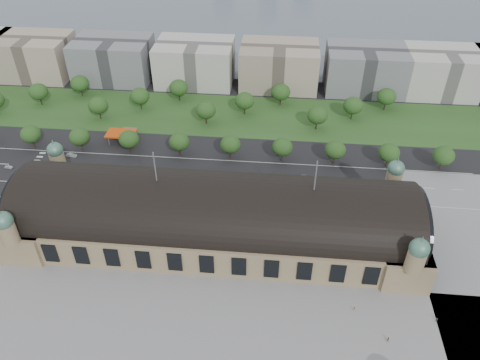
# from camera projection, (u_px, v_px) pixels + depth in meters

# --- Properties ---
(ground) EXTENTS (900.00, 900.00, 0.00)m
(ground) POSITION_uv_depth(u_px,v_px,m) (215.00, 236.00, 178.51)
(ground) COLOR black
(ground) RESTS_ON ground
(station) EXTENTS (150.00, 48.40, 44.30)m
(station) POSITION_uv_depth(u_px,v_px,m) (214.00, 216.00, 172.26)
(station) COLOR #9A895F
(station) RESTS_ON ground
(plaza_south) EXTENTS (190.00, 48.00, 0.12)m
(plaza_south) POSITION_uv_depth(u_px,v_px,m) (228.00, 339.00, 143.00)
(plaza_south) COLOR gray
(plaza_south) RESTS_ON ground
(road_slab) EXTENTS (260.00, 26.00, 0.10)m
(road_slab) POSITION_uv_depth(u_px,v_px,m) (183.00, 174.00, 210.03)
(road_slab) COLOR black
(road_slab) RESTS_ON ground
(grass_belt) EXTENTS (300.00, 45.00, 0.10)m
(grass_belt) POSITION_uv_depth(u_px,v_px,m) (211.00, 114.00, 253.12)
(grass_belt) COLOR #2B4F1F
(grass_belt) RESTS_ON ground
(petrol_station) EXTENTS (14.00, 13.00, 5.05)m
(petrol_station) POSITION_uv_depth(u_px,v_px,m) (126.00, 133.00, 232.31)
(petrol_station) COLOR #CA460B
(petrol_station) RESTS_ON ground
(lake) EXTENTS (700.00, 320.00, 0.08)m
(lake) POSITION_uv_depth(u_px,v_px,m) (261.00, 1.00, 414.02)
(lake) COLOR slate
(lake) RESTS_ON ground
(office_1) EXTENTS (45.00, 32.00, 24.00)m
(office_1) POSITION_uv_depth(u_px,v_px,m) (34.00, 56.00, 285.97)
(office_1) COLOR #B2A08C
(office_1) RESTS_ON ground
(office_2) EXTENTS (45.00, 32.00, 24.00)m
(office_2) POSITION_uv_depth(u_px,v_px,m) (113.00, 59.00, 282.26)
(office_2) COLOR slate
(office_2) RESTS_ON ground
(office_3) EXTENTS (45.00, 32.00, 24.00)m
(office_3) POSITION_uv_depth(u_px,v_px,m) (195.00, 62.00, 278.55)
(office_3) COLOR beige
(office_3) RESTS_ON ground
(office_4) EXTENTS (45.00, 32.00, 24.00)m
(office_4) POSITION_uv_depth(u_px,v_px,m) (279.00, 66.00, 274.84)
(office_4) COLOR #B2A08C
(office_4) RESTS_ON ground
(office_5) EXTENTS (45.00, 32.00, 24.00)m
(office_5) POSITION_uv_depth(u_px,v_px,m) (365.00, 69.00, 271.12)
(office_5) COLOR slate
(office_5) RESTS_ON ground
(office_6) EXTENTS (45.00, 32.00, 24.00)m
(office_6) POSITION_uv_depth(u_px,v_px,m) (445.00, 72.00, 267.78)
(office_6) COLOR beige
(office_6) RESTS_ON ground
(tree_row_1) EXTENTS (9.60, 9.60, 11.52)m
(tree_row_1) POSITION_uv_depth(u_px,v_px,m) (31.00, 134.00, 223.01)
(tree_row_1) COLOR #2D2116
(tree_row_1) RESTS_ON ground
(tree_row_2) EXTENTS (9.60, 9.60, 11.52)m
(tree_row_2) POSITION_uv_depth(u_px,v_px,m) (79.00, 137.00, 221.23)
(tree_row_2) COLOR #2D2116
(tree_row_2) RESTS_ON ground
(tree_row_3) EXTENTS (9.60, 9.60, 11.52)m
(tree_row_3) POSITION_uv_depth(u_px,v_px,m) (129.00, 139.00, 219.44)
(tree_row_3) COLOR #2D2116
(tree_row_3) RESTS_ON ground
(tree_row_4) EXTENTS (9.60, 9.60, 11.52)m
(tree_row_4) POSITION_uv_depth(u_px,v_px,m) (179.00, 142.00, 217.66)
(tree_row_4) COLOR #2D2116
(tree_row_4) RESTS_ON ground
(tree_row_5) EXTENTS (9.60, 9.60, 11.52)m
(tree_row_5) POSITION_uv_depth(u_px,v_px,m) (230.00, 145.00, 215.88)
(tree_row_5) COLOR #2D2116
(tree_row_5) RESTS_ON ground
(tree_row_6) EXTENTS (9.60, 9.60, 11.52)m
(tree_row_6) POSITION_uv_depth(u_px,v_px,m) (282.00, 147.00, 214.10)
(tree_row_6) COLOR #2D2116
(tree_row_6) RESTS_ON ground
(tree_row_7) EXTENTS (9.60, 9.60, 11.52)m
(tree_row_7) POSITION_uv_depth(u_px,v_px,m) (335.00, 150.00, 212.32)
(tree_row_7) COLOR #2D2116
(tree_row_7) RESTS_ON ground
(tree_row_8) EXTENTS (9.60, 9.60, 11.52)m
(tree_row_8) POSITION_uv_depth(u_px,v_px,m) (389.00, 153.00, 210.53)
(tree_row_8) COLOR #2D2116
(tree_row_8) RESTS_ON ground
(tree_row_9) EXTENTS (9.60, 9.60, 11.52)m
(tree_row_9) POSITION_uv_depth(u_px,v_px,m) (444.00, 156.00, 208.75)
(tree_row_9) COLOR #2D2116
(tree_row_9) RESTS_ON ground
(tree_belt_1) EXTENTS (10.40, 10.40, 12.48)m
(tree_belt_1) POSITION_uv_depth(u_px,v_px,m) (38.00, 92.00, 256.94)
(tree_belt_1) COLOR #2D2116
(tree_belt_1) RESTS_ON ground
(tree_belt_2) EXTENTS (10.40, 10.40, 12.48)m
(tree_belt_2) POSITION_uv_depth(u_px,v_px,m) (80.00, 83.00, 265.01)
(tree_belt_2) COLOR #2D2116
(tree_belt_2) RESTS_ON ground
(tree_belt_3) EXTENTS (10.40, 10.40, 12.48)m
(tree_belt_3) POSITION_uv_depth(u_px,v_px,m) (98.00, 105.00, 244.63)
(tree_belt_3) COLOR #2D2116
(tree_belt_3) RESTS_ON ground
(tree_belt_4) EXTENTS (10.40, 10.40, 12.48)m
(tree_belt_4) POSITION_uv_depth(u_px,v_px,m) (140.00, 96.00, 252.70)
(tree_belt_4) COLOR #2D2116
(tree_belt_4) RESTS_ON ground
(tree_belt_5) EXTENTS (10.40, 10.40, 12.48)m
(tree_belt_5) POSITION_uv_depth(u_px,v_px,m) (179.00, 88.00, 260.78)
(tree_belt_5) COLOR #2D2116
(tree_belt_5) RESTS_ON ground
(tree_belt_6) EXTENTS (10.40, 10.40, 12.48)m
(tree_belt_6) POSITION_uv_depth(u_px,v_px,m) (206.00, 110.00, 240.40)
(tree_belt_6) COLOR #2D2116
(tree_belt_6) RESTS_ON ground
(tree_belt_7) EXTENTS (10.40, 10.40, 12.48)m
(tree_belt_7) POSITION_uv_depth(u_px,v_px,m) (245.00, 101.00, 248.47)
(tree_belt_7) COLOR #2D2116
(tree_belt_7) RESTS_ON ground
(tree_belt_8) EXTENTS (10.40, 10.40, 12.48)m
(tree_belt_8) POSITION_uv_depth(u_px,v_px,m) (281.00, 92.00, 256.54)
(tree_belt_8) COLOR #2D2116
(tree_belt_8) RESTS_ON ground
(tree_belt_9) EXTENTS (10.40, 10.40, 12.48)m
(tree_belt_9) POSITION_uv_depth(u_px,v_px,m) (317.00, 115.00, 236.17)
(tree_belt_9) COLOR #2D2116
(tree_belt_9) RESTS_ON ground
(tree_belt_10) EXTENTS (10.40, 10.40, 12.48)m
(tree_belt_10) POSITION_uv_depth(u_px,v_px,m) (353.00, 106.00, 244.24)
(tree_belt_10) COLOR #2D2116
(tree_belt_10) RESTS_ON ground
(tree_belt_11) EXTENTS (10.40, 10.40, 12.48)m
(tree_belt_11) POSITION_uv_depth(u_px,v_px,m) (387.00, 97.00, 252.31)
(tree_belt_11) COLOR #2D2116
(tree_belt_11) RESTS_ON ground
(traffic_car_0) EXTENTS (4.10, 2.09, 1.34)m
(traffic_car_0) POSITION_uv_depth(u_px,v_px,m) (8.00, 167.00, 213.42)
(traffic_car_0) COLOR white
(traffic_car_0) RESTS_ON ground
(traffic_car_1) EXTENTS (5.06, 2.01, 1.64)m
(traffic_car_1) POSITION_uv_depth(u_px,v_px,m) (72.00, 155.00, 220.67)
(traffic_car_1) COLOR #97999F
(traffic_car_1) RESTS_ON ground
(traffic_car_2) EXTENTS (5.42, 2.61, 1.49)m
(traffic_car_2) POSITION_uv_depth(u_px,v_px,m) (104.00, 171.00, 210.85)
(traffic_car_2) COLOR black
(traffic_car_2) RESTS_ON ground
(traffic_car_3) EXTENTS (5.71, 2.40, 1.65)m
(traffic_car_3) POSITION_uv_depth(u_px,v_px,m) (200.00, 174.00, 208.78)
(traffic_car_3) COLOR maroon
(traffic_car_3) RESTS_ON ground
(traffic_car_4) EXTENTS (4.22, 2.14, 1.38)m
(traffic_car_4) POSITION_uv_depth(u_px,v_px,m) (254.00, 188.00, 201.04)
(traffic_car_4) COLOR #1F1A49
(traffic_car_4) RESTS_ON ground
(traffic_car_5) EXTENTS (4.06, 1.43, 1.34)m
(traffic_car_5) POSITION_uv_depth(u_px,v_px,m) (305.00, 177.00, 207.58)
(traffic_car_5) COLOR #515258
(traffic_car_5) RESTS_ON ground
(traffic_car_6) EXTENTS (5.72, 2.73, 1.58)m
(traffic_car_6) POSITION_uv_depth(u_px,v_px,m) (408.00, 187.00, 201.52)
(traffic_car_6) COLOR silver
(traffic_car_6) RESTS_ON ground
(parked_car_0) EXTENTS (4.77, 3.68, 1.51)m
(parked_car_0) POSITION_uv_depth(u_px,v_px,m) (47.00, 189.00, 200.26)
(parked_car_0) COLOR black
(parked_car_0) RESTS_ON ground
(parked_car_1) EXTENTS (5.64, 5.26, 1.47)m
(parked_car_1) POSITION_uv_depth(u_px,v_px,m) (44.00, 189.00, 200.37)
(parked_car_1) COLOR maroon
(parked_car_1) RESTS_ON ground
(parked_car_2) EXTENTS (4.66, 3.97, 1.28)m
(parked_car_2) POSITION_uv_depth(u_px,v_px,m) (62.00, 190.00, 200.12)
(parked_car_2) COLOR #161A3F
(parked_car_2) RESTS_ON ground
(parked_car_3) EXTENTS (5.06, 3.68, 1.60)m
(parked_car_3) POSITION_uv_depth(u_px,v_px,m) (110.00, 187.00, 201.41)
(parked_car_3) COLOR slate
(parked_car_3) RESTS_ON ground
(parked_car_4) EXTENTS (4.31, 3.77, 1.41)m
(parked_car_4) POSITION_uv_depth(u_px,v_px,m) (148.00, 189.00, 200.25)
(parked_car_4) COLOR silver
(parked_car_4) RESTS_ON ground
(parked_car_5) EXTENTS (6.39, 5.07, 1.61)m
(parked_car_5) POSITION_uv_depth(u_px,v_px,m) (147.00, 194.00, 197.85)
(parked_car_5) COLOR #929599
(parked_car_5) RESTS_ON ground
(parked_car_6) EXTENTS (5.58, 4.60, 1.52)m
(parked_car_6) POSITION_uv_depth(u_px,v_px,m) (148.00, 195.00, 196.97)
(parked_car_6) COLOR black
(parked_car_6) RESTS_ON ground
(bus_west) EXTENTS (11.70, 3.07, 3.24)m
(bus_west) POSITION_uv_depth(u_px,v_px,m) (184.00, 180.00, 204.16)
(bus_west) COLOR #B3421C
(bus_west) RESTS_ON ground
(bus_mid) EXTENTS (10.69, 3.14, 2.94)m
(bus_mid) POSITION_uv_depth(u_px,v_px,m) (223.00, 189.00, 198.98)
(bus_mid) COLOR silver
(bus_mid) RESTS_ON ground
(bus_east) EXTENTS (10.87, 2.82, 3.01)m
(bus_east) POSITION_uv_depth(u_px,v_px,m) (299.00, 187.00, 200.52)
(bus_east) COLOR silver
(bus_east) RESTS_ON ground
(pedestrian_0) EXTENTS (0.92, 0.74, 1.64)m
(pedestrian_0) POSITION_uv_depth(u_px,v_px,m) (354.00, 309.00, 150.84)
(pedestrian_0) COLOR gray
(pedestrian_0) RESTS_ON ground
(pedestrian_1) EXTENTS (0.82, 0.82, 1.92)m
(pedestrian_1) POSITION_uv_depth(u_px,v_px,m) (388.00, 339.00, 141.85)
(pedestrian_1) COLOR gray
(pedestrian_1) RESTS_ON ground
(pedestrian_2) EXTENTS (0.99, 1.10, 1.96)m
(pedestrian_2) POSITION_uv_depth(u_px,v_px,m) (437.00, 319.00, 147.64)
(pedestrian_2) COLOR gray
(pedestrian_2) RESTS_ON ground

